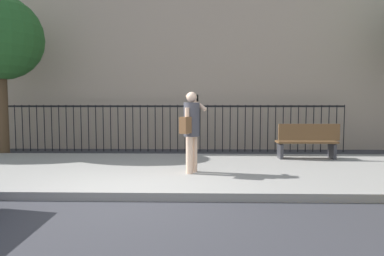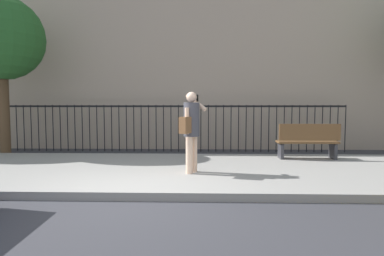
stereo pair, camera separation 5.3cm
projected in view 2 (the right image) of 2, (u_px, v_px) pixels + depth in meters
name	position (u px, v px, depth m)	size (l,w,h in m)	color
ground_plane	(130.00, 202.00, 5.51)	(60.00, 60.00, 0.00)	#333338
sidewalk	(151.00, 171.00, 7.69)	(28.00, 4.40, 0.15)	gray
building_facade	(173.00, 20.00, 13.62)	(28.00, 4.00, 10.11)	tan
iron_fence	(167.00, 122.00, 11.32)	(12.03, 0.04, 1.60)	black
pedestrian_on_phone	(191.00, 126.00, 7.02)	(0.58, 0.72, 1.73)	beige
street_bench	(308.00, 140.00, 8.86)	(1.60, 0.45, 0.95)	brown
street_tree_mid	(1.00, 39.00, 9.92)	(2.50, 2.50, 4.84)	#4C3823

